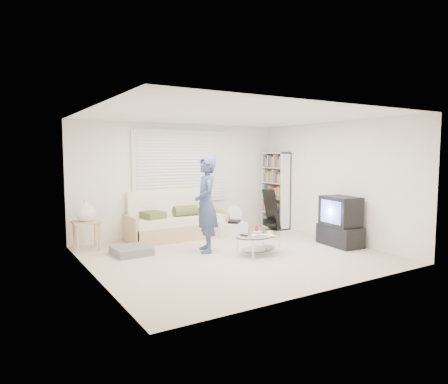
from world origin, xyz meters
TOP-DOWN VIEW (x-y plane):
  - ground at (0.00, 0.00)m, footprint 5.00×5.00m
  - room_shell at (0.00, 0.48)m, footprint 5.02×4.52m
  - window_blinds at (0.00, 2.20)m, footprint 2.32×0.08m
  - futon_sofa at (-0.31, 1.87)m, footprint 2.13×0.86m
  - grey_floor_pillow at (-1.60, 1.01)m, footprint 0.66×0.66m
  - side_table at (-2.22, 1.76)m, footprint 0.49×0.40m
  - bookshelf at (2.32, 1.74)m, footprint 0.29×0.79m
  - guitar_case at (2.00, 1.50)m, footprint 0.38×0.37m
  - floor_fan at (1.03, 1.62)m, footprint 0.41×0.27m
  - storage_bin at (0.84, 1.32)m, footprint 0.62×0.51m
  - tv_unit at (2.20, -0.47)m, footprint 0.59×0.96m
  - coffee_table at (0.38, -0.21)m, footprint 1.08×0.78m
  - standing_person at (-0.33, 0.48)m, footprint 0.62×0.76m

SIDE VIEW (x-z plane):
  - ground at x=0.00m, z-range 0.00..0.00m
  - grey_floor_pillow at x=-1.60m, z-range 0.00..0.14m
  - storage_bin at x=0.84m, z-range -0.02..0.36m
  - coffee_table at x=0.38m, z-range 0.06..0.54m
  - futon_sofa at x=-0.31m, z-range -0.18..0.86m
  - floor_fan at x=1.03m, z-range 0.05..0.72m
  - guitar_case at x=2.00m, z-range -0.05..0.93m
  - tv_unit at x=2.20m, z-range -0.01..0.97m
  - side_table at x=-2.22m, z-range 0.24..1.22m
  - standing_person at x=-0.33m, z-range 0.00..1.79m
  - bookshelf at x=2.32m, z-range 0.00..1.87m
  - window_blinds at x=0.00m, z-range 0.74..2.36m
  - room_shell at x=0.00m, z-range 0.37..2.88m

